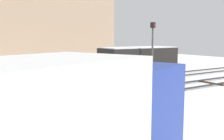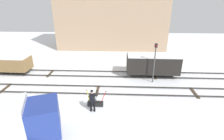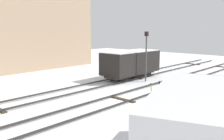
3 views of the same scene
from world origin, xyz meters
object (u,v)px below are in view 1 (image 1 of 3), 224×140
(signal_post, at_px, (153,47))
(freight_car_back_track, at_px, (138,61))
(switch_lever_frame, at_px, (126,107))
(delivery_truck, at_px, (46,130))
(rail_worker, at_px, (134,91))

(signal_post, height_order, freight_car_back_track, signal_post)
(switch_lever_frame, relative_size, freight_car_back_track, 0.28)
(delivery_truck, height_order, freight_car_back_track, delivery_truck)
(rail_worker, xyz_separation_m, freight_car_back_track, (5.53, 6.78, 0.33))
(delivery_truck, bearing_deg, signal_post, 20.92)
(switch_lever_frame, height_order, delivery_truck, delivery_truck)
(switch_lever_frame, distance_m, freight_car_back_track, 8.22)
(signal_post, bearing_deg, switch_lever_frame, -139.95)
(switch_lever_frame, bearing_deg, signal_post, 41.19)
(rail_worker, height_order, delivery_truck, delivery_truck)
(switch_lever_frame, xyz_separation_m, signal_post, (5.26, 4.42, 2.21))
(freight_car_back_track, bearing_deg, signal_post, -95.20)
(switch_lever_frame, xyz_separation_m, freight_car_back_track, (5.42, 6.08, 1.12))
(switch_lever_frame, height_order, freight_car_back_track, freight_car_back_track)
(delivery_truck, height_order, signal_post, signal_post)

